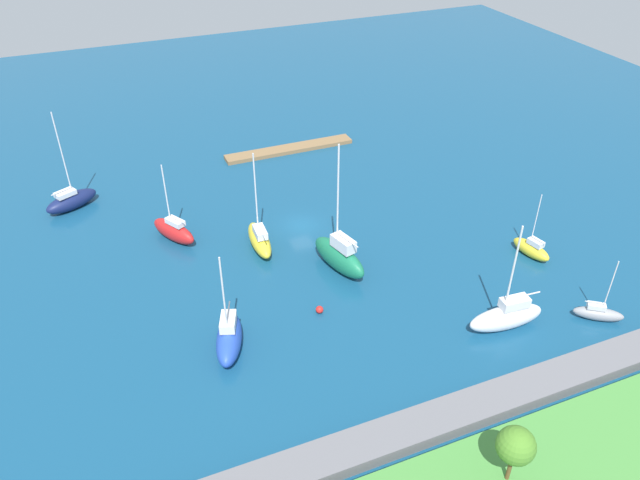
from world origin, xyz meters
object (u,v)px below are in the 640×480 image
Objects in this scene: park_tree_center at (516,446)px; sailboat_gray_lone_south at (598,313)px; sailboat_navy_far_south at (71,200)px; sailboat_blue_far_north at (229,338)px; pier_dock at (289,149)px; sailboat_green_outer_mooring at (339,256)px; sailboat_yellow_west_end at (531,249)px; sailboat_yellow_along_channel at (260,239)px; mooring_buoy_red at (320,310)px; sailboat_white_inner_mooring at (507,316)px; sailboat_red_by_breakwater at (174,230)px.

park_tree_center is 22.22m from sailboat_gray_lone_south.
sailboat_navy_far_south reaches higher than sailboat_blue_far_north.
sailboat_blue_far_north is at bearing 62.42° from pier_dock.
sailboat_navy_far_south is at bearing 32.19° from sailboat_green_outer_mooring.
park_tree_center is 0.35× the size of sailboat_green_outer_mooring.
sailboat_yellow_west_end is at bearing 114.24° from pier_dock.
sailboat_blue_far_north is at bearing -55.71° from park_tree_center.
sailboat_green_outer_mooring is 9.37m from sailboat_yellow_along_channel.
sailboat_yellow_west_end is 10.06× the size of mooring_buoy_red.
mooring_buoy_red is (-1.95, 12.39, -0.80)m from sailboat_yellow_along_channel.
sailboat_blue_far_north is 9.29m from mooring_buoy_red.
sailboat_gray_lone_south is (-18.74, -11.32, -3.81)m from park_tree_center.
sailboat_white_inner_mooring reaches higher than sailboat_gray_lone_south.
sailboat_yellow_along_channel is (-7.19, -13.79, -0.10)m from sailboat_blue_far_north.
sailboat_yellow_west_end reaches higher than pier_dock.
pier_dock is 1.32× the size of sailboat_green_outer_mooring.
sailboat_green_outer_mooring reaches higher than pier_dock.
sailboat_yellow_along_channel is at bearing -81.06° from mooring_buoy_red.
sailboat_red_by_breakwater reaches higher than sailboat_gray_lone_south.
sailboat_yellow_along_channel is at bearing 62.39° from pier_dock.
sailboat_gray_lone_south is 44.16m from sailboat_red_by_breakwater.
park_tree_center is 29.71m from sailboat_yellow_west_end.
sailboat_red_by_breakwater is 20.33m from mooring_buoy_red.
sailboat_red_by_breakwater is (25.25, -25.90, -0.09)m from sailboat_white_inner_mooring.
sailboat_red_by_breakwater is at bearing 61.28° from sailboat_yellow_along_channel.
sailboat_blue_far_north is at bearing -160.32° from sailboat_gray_lone_south.
sailboat_yellow_west_end is 0.66× the size of sailboat_yellow_along_channel.
sailboat_red_by_breakwater reaches higher than pier_dock.
sailboat_gray_lone_south is 0.66× the size of sailboat_blue_far_north.
sailboat_white_inner_mooring is at bearing 119.25° from sailboat_yellow_west_end.
sailboat_white_inner_mooring is 51.41m from sailboat_navy_far_south.
sailboat_red_by_breakwater is at bearing -69.03° from park_tree_center.
sailboat_green_outer_mooring is (10.49, -13.99, 0.35)m from sailboat_white_inner_mooring.
pier_dock is 37.11m from sailboat_yellow_west_end.
sailboat_yellow_west_end is 33.68m from sailboat_blue_far_north.
sailboat_green_outer_mooring reaches higher than sailboat_yellow_along_channel.
sailboat_yellow_along_channel is (25.63, -23.12, 0.44)m from sailboat_gray_lone_south.
mooring_buoy_red is (24.50, 0.00, -0.52)m from sailboat_yellow_west_end.
park_tree_center is 17.30m from sailboat_white_inner_mooring.
pier_dock is 56.22m from park_tree_center.
sailboat_blue_far_north is at bearing 153.53° from sailboat_red_by_breakwater.
sailboat_green_outer_mooring reaches higher than mooring_buoy_red.
pier_dock is at bearing -79.88° from sailboat_red_by_breakwater.
sailboat_white_inner_mooring is 0.99× the size of sailboat_yellow_along_channel.
pier_dock is at bearing -94.43° from park_tree_center.
sailboat_gray_lone_south is at bearing 94.42° from sailboat_blue_far_north.
sailboat_red_by_breakwater is 0.76× the size of sailboat_navy_far_south.
sailboat_white_inner_mooring reaches higher than mooring_buoy_red.
sailboat_yellow_west_end is 0.66× the size of sailboat_white_inner_mooring.
sailboat_gray_lone_south is at bearing -159.59° from sailboat_red_by_breakwater.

